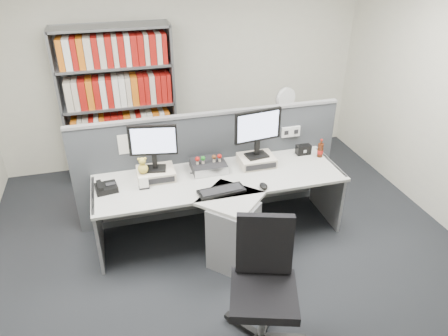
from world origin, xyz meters
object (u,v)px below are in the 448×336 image
object	(u,v)px
desk	(225,210)
desk_fan	(285,101)
monitor_left	(153,144)
speaker	(303,150)
filing_cabinet	(282,147)
office_chair	(264,282)
mouse	(264,186)
cola_bottle	(320,150)
shelving_unit	(120,107)
desk_phone	(106,188)
desk_calendar	(144,184)
desktop_pc	(208,166)
keyboard	(221,191)
monitor_right	(258,129)

from	to	relation	value
desk	desk_fan	bearing A→B (deg)	49.39
monitor_left	speaker	world-z (taller)	monitor_left
monitor_left	filing_cabinet	size ratio (longest dim) A/B	0.70
monitor_left	office_chair	world-z (taller)	monitor_left
speaker	desk_fan	size ratio (longest dim) A/B	0.33
mouse	cola_bottle	world-z (taller)	cola_bottle
cola_bottle	shelving_unit	size ratio (longest dim) A/B	0.11
mouse	cola_bottle	size ratio (longest dim) A/B	0.57
desk	cola_bottle	distance (m)	1.31
mouse	monitor_left	bearing A→B (deg)	154.35
desk_phone	desk_fan	world-z (taller)	desk_fan
desk_phone	cola_bottle	world-z (taller)	cola_bottle
monitor_left	cola_bottle	world-z (taller)	monitor_left
desk_phone	office_chair	world-z (taller)	office_chair
desk_calendar	desktop_pc	bearing A→B (deg)	15.08
monitor_left	speaker	distance (m)	1.73
desktop_pc	keyboard	size ratio (longest dim) A/B	0.75
speaker	shelving_unit	world-z (taller)	shelving_unit
cola_bottle	speaker	bearing A→B (deg)	144.47
desktop_pc	mouse	size ratio (longest dim) A/B	2.92
monitor_left	desk	bearing A→B (deg)	-30.93
filing_cabinet	desk_phone	bearing A→B (deg)	-154.32
desktop_pc	desk_calendar	world-z (taller)	desk_calendar
monitor_left	desk_phone	world-z (taller)	monitor_left
desk_phone	filing_cabinet	xyz separation A→B (m)	(2.35, 1.13, -0.40)
monitor_right	desk_phone	xyz separation A→B (m)	(-1.61, -0.11, -0.38)
desk	shelving_unit	xyz separation A→B (m)	(-0.90, 1.85, 0.52)
desk_phone	desk_calendar	size ratio (longest dim) A/B	1.90
desktop_pc	desk_phone	bearing A→B (deg)	-172.74
mouse	filing_cabinet	bearing A→B (deg)	60.92
monitor_right	mouse	world-z (taller)	monitor_right
mouse	monitor_right	bearing A→B (deg)	79.07
desktop_pc	shelving_unit	world-z (taller)	shelving_unit
filing_cabinet	mouse	bearing A→B (deg)	-119.08
monitor_right	desk_fan	world-z (taller)	monitor_right
keyboard	filing_cabinet	world-z (taller)	keyboard
shelving_unit	desk_fan	xyz separation A→B (m)	(2.10, -0.45, 0.04)
monitor_left	mouse	size ratio (longest dim) A/B	4.00
desk_phone	desk_fan	xyz separation A→B (m)	(2.35, 1.13, 0.26)
desk_calendar	desk_fan	distance (m)	2.32
desktop_pc	office_chair	distance (m)	1.60
mouse	filing_cabinet	xyz separation A→B (m)	(0.83, 1.50, -0.39)
desk	filing_cabinet	size ratio (longest dim) A/B	3.71
cola_bottle	office_chair	size ratio (longest dim) A/B	0.20
shelving_unit	office_chair	bearing A→B (deg)	-73.80
desk_phone	shelving_unit	size ratio (longest dim) A/B	0.12
desk	monitor_right	size ratio (longest dim) A/B	4.88
speaker	mouse	bearing A→B (deg)	-140.24
monitor_right	desk_phone	size ratio (longest dim) A/B	2.28
shelving_unit	desk	bearing A→B (deg)	-64.04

